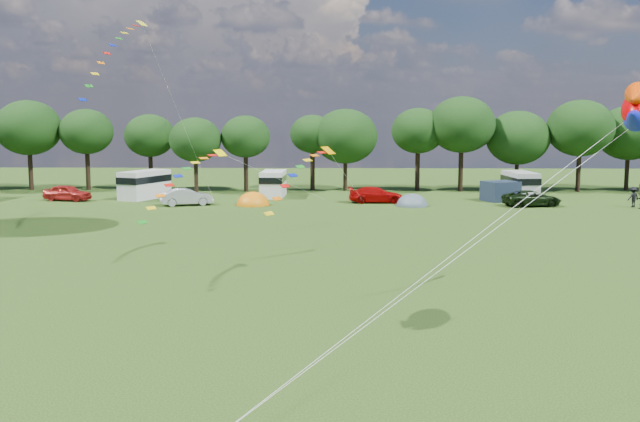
{
  "coord_description": "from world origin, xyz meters",
  "views": [
    {
      "loc": [
        0.7,
        -22.72,
        8.07
      ],
      "look_at": [
        0.0,
        8.0,
        4.0
      ],
      "focal_mm": 40.0,
      "sensor_mm": 36.0,
      "label": 1
    }
  ],
  "objects_px": {
    "campervan_d": "(520,184)",
    "walker_b": "(633,197)",
    "car_c": "(376,195)",
    "campervan_c": "(273,183)",
    "car_b": "(187,197)",
    "car_d": "(532,198)",
    "campervan_b": "(145,184)",
    "tent_orange": "(253,205)",
    "tent_greyblue": "(412,206)",
    "car_a": "(67,193)"
  },
  "relations": [
    {
      "from": "campervan_b",
      "to": "campervan_c",
      "type": "bearing_deg",
      "value": -58.12
    },
    {
      "from": "walker_b",
      "to": "tent_greyblue",
      "type": "bearing_deg",
      "value": -26.45
    },
    {
      "from": "campervan_b",
      "to": "campervan_c",
      "type": "height_order",
      "value": "campervan_b"
    },
    {
      "from": "campervan_d",
      "to": "walker_b",
      "type": "distance_m",
      "value": 10.79
    },
    {
      "from": "campervan_d",
      "to": "car_d",
      "type": "bearing_deg",
      "value": 170.66
    },
    {
      "from": "car_a",
      "to": "campervan_c",
      "type": "height_order",
      "value": "campervan_c"
    },
    {
      "from": "car_c",
      "to": "campervan_c",
      "type": "xyz_separation_m",
      "value": [
        -10.16,
        4.87,
        0.66
      ]
    },
    {
      "from": "campervan_c",
      "to": "car_b",
      "type": "bearing_deg",
      "value": 136.31
    },
    {
      "from": "car_b",
      "to": "campervan_d",
      "type": "distance_m",
      "value": 32.65
    },
    {
      "from": "campervan_b",
      "to": "campervan_d",
      "type": "xyz_separation_m",
      "value": [
        37.31,
        0.97,
        -0.06
      ]
    },
    {
      "from": "campervan_b",
      "to": "campervan_d",
      "type": "bearing_deg",
      "value": -65.29
    },
    {
      "from": "car_b",
      "to": "campervan_c",
      "type": "height_order",
      "value": "campervan_c"
    },
    {
      "from": "car_b",
      "to": "walker_b",
      "type": "relative_size",
      "value": 2.4
    },
    {
      "from": "car_c",
      "to": "campervan_c",
      "type": "relative_size",
      "value": 0.93
    },
    {
      "from": "car_b",
      "to": "car_c",
      "type": "height_order",
      "value": "car_b"
    },
    {
      "from": "campervan_c",
      "to": "tent_greyblue",
      "type": "distance_m",
      "value": 15.25
    },
    {
      "from": "campervan_c",
      "to": "car_c",
      "type": "bearing_deg",
      "value": -114.34
    },
    {
      "from": "car_b",
      "to": "walker_b",
      "type": "height_order",
      "value": "walker_b"
    },
    {
      "from": "tent_orange",
      "to": "walker_b",
      "type": "relative_size",
      "value": 1.85
    },
    {
      "from": "car_c",
      "to": "car_b",
      "type": "bearing_deg",
      "value": 95.33
    },
    {
      "from": "car_a",
      "to": "campervan_d",
      "type": "distance_m",
      "value": 44.42
    },
    {
      "from": "car_a",
      "to": "campervan_b",
      "type": "xyz_separation_m",
      "value": [
        6.99,
        2.08,
        0.7
      ]
    },
    {
      "from": "car_a",
      "to": "walker_b",
      "type": "height_order",
      "value": "walker_b"
    },
    {
      "from": "car_b",
      "to": "walker_b",
      "type": "distance_m",
      "value": 40.42
    },
    {
      "from": "car_b",
      "to": "car_d",
      "type": "distance_m",
      "value": 31.5
    },
    {
      "from": "campervan_d",
      "to": "tent_greyblue",
      "type": "height_order",
      "value": "campervan_d"
    },
    {
      "from": "campervan_d",
      "to": "walker_b",
      "type": "xyz_separation_m",
      "value": [
        8.41,
        -6.74,
        -0.51
      ]
    },
    {
      "from": "car_a",
      "to": "car_b",
      "type": "relative_size",
      "value": 1.07
    },
    {
      "from": "campervan_d",
      "to": "walker_b",
      "type": "relative_size",
      "value": 3.05
    },
    {
      "from": "campervan_b",
      "to": "tent_orange",
      "type": "relative_size",
      "value": 1.8
    },
    {
      "from": "car_a",
      "to": "tent_orange",
      "type": "xyz_separation_m",
      "value": [
        18.36,
        -2.99,
        -0.76
      ]
    },
    {
      "from": "car_c",
      "to": "campervan_b",
      "type": "bearing_deg",
      "value": 79.95
    },
    {
      "from": "car_b",
      "to": "campervan_d",
      "type": "xyz_separation_m",
      "value": [
        32.01,
        6.38,
        0.65
      ]
    },
    {
      "from": "campervan_b",
      "to": "tent_greyblue",
      "type": "distance_m",
      "value": 26.54
    },
    {
      "from": "campervan_b",
      "to": "walker_b",
      "type": "relative_size",
      "value": 3.34
    },
    {
      "from": "car_d",
      "to": "tent_greyblue",
      "type": "xyz_separation_m",
      "value": [
        -10.85,
        -0.03,
        -0.7
      ]
    },
    {
      "from": "tent_greyblue",
      "to": "car_a",
      "type": "bearing_deg",
      "value": 174.31
    },
    {
      "from": "tent_orange",
      "to": "walker_b",
      "type": "height_order",
      "value": "walker_b"
    },
    {
      "from": "car_c",
      "to": "campervan_d",
      "type": "bearing_deg",
      "value": -77.57
    },
    {
      "from": "campervan_c",
      "to": "campervan_b",
      "type": "bearing_deg",
      "value": 99.93
    },
    {
      "from": "car_a",
      "to": "car_b",
      "type": "xyz_separation_m",
      "value": [
        12.3,
        -3.34,
        -0.01
      ]
    },
    {
      "from": "car_a",
      "to": "car_c",
      "type": "relative_size",
      "value": 0.94
    },
    {
      "from": "campervan_b",
      "to": "walker_b",
      "type": "bearing_deg",
      "value": -73.97
    },
    {
      "from": "tent_orange",
      "to": "car_b",
      "type": "bearing_deg",
      "value": -176.76
    },
    {
      "from": "car_d",
      "to": "campervan_d",
      "type": "xyz_separation_m",
      "value": [
        0.51,
        6.3,
        0.71
      ]
    },
    {
      "from": "campervan_d",
      "to": "walker_b",
      "type": "bearing_deg",
      "value": -133.39
    },
    {
      "from": "campervan_d",
      "to": "tent_greyblue",
      "type": "bearing_deg",
      "value": 114.44
    },
    {
      "from": "car_c",
      "to": "tent_orange",
      "type": "bearing_deg",
      "value": 97.82
    },
    {
      "from": "car_d",
      "to": "tent_orange",
      "type": "xyz_separation_m",
      "value": [
        -25.44,
        0.26,
        -0.7
      ]
    },
    {
      "from": "car_b",
      "to": "tent_greyblue",
      "type": "relative_size",
      "value": 1.36
    }
  ]
}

